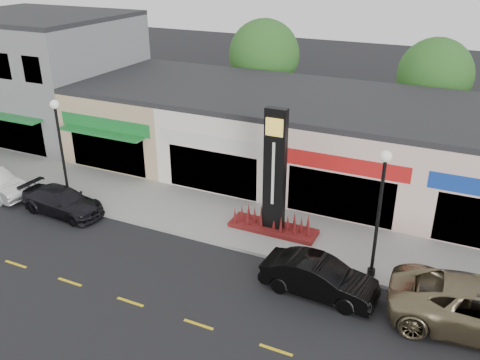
{
  "coord_description": "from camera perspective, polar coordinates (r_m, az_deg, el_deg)",
  "views": [
    {
      "loc": [
        10.54,
        -15.45,
        12.35
      ],
      "look_at": [
        1.35,
        4.0,
        2.53
      ],
      "focal_mm": 38.0,
      "sensor_mm": 36.0,
      "label": 1
    }
  ],
  "objects": [
    {
      "name": "shop_beige",
      "position": [
        34.43,
        -9.65,
        7.4
      ],
      "size": [
        7.0,
        10.85,
        4.8
      ],
      "color": "tan",
      "rests_on": "ground"
    },
    {
      "name": "pylon_sign",
      "position": [
        23.33,
        3.86,
        -1.1
      ],
      "size": [
        4.2,
        1.3,
        6.0
      ],
      "color": "#4E0D15",
      "rests_on": "sidewalk"
    },
    {
      "name": "curb",
      "position": [
        23.87,
        -4.93,
        -6.5
      ],
      "size": [
        52.0,
        0.2,
        0.15
      ],
      "primitive_type": "cube",
      "color": "gray",
      "rests_on": "ground"
    },
    {
      "name": "car_black_conv",
      "position": [
        20.23,
        8.88,
        -10.79
      ],
      "size": [
        1.81,
        4.61,
        1.49
      ],
      "primitive_type": "imported",
      "rotation": [
        0.0,
        0.0,
        1.52
      ],
      "color": "black",
      "rests_on": "ground"
    },
    {
      "name": "lamp_east_near",
      "position": [
        20.18,
        15.44,
        -2.49
      ],
      "size": [
        0.44,
        0.44,
        5.47
      ],
      "color": "black",
      "rests_on": "sidewalk"
    },
    {
      "name": "shop_cream",
      "position": [
        31.12,
        1.13,
        5.89
      ],
      "size": [
        7.0,
        10.01,
        4.8
      ],
      "color": "silver",
      "rests_on": "ground"
    },
    {
      "name": "tree_rear_mid",
      "position": [
        35.83,
        21.03,
        10.92
      ],
      "size": [
        4.8,
        4.8,
        7.29
      ],
      "color": "#382619",
      "rests_on": "ground"
    },
    {
      "name": "ground",
      "position": [
        22.41,
        -7.62,
        -9.14
      ],
      "size": [
        120.0,
        120.0,
        0.0
      ],
      "primitive_type": "plane",
      "color": "black",
      "rests_on": "ground"
    },
    {
      "name": "tree_rear_west",
      "position": [
        38.52,
        2.72,
        13.85
      ],
      "size": [
        5.2,
        5.2,
        7.83
      ],
      "color": "#382619",
      "rests_on": "ground"
    },
    {
      "name": "building_grey_2story",
      "position": [
        40.08,
        -21.33,
        11.09
      ],
      "size": [
        12.0,
        10.95,
        8.3
      ],
      "color": "slate",
      "rests_on": "ground"
    },
    {
      "name": "shop_pink_w",
      "position": [
        29.14,
        13.81,
        3.85
      ],
      "size": [
        7.0,
        10.01,
        4.8
      ],
      "color": "#FBD0BF",
      "rests_on": "ground"
    },
    {
      "name": "lamp_west_near",
      "position": [
        27.29,
        -19.53,
        4.12
      ],
      "size": [
        0.44,
        0.44,
        5.47
      ],
      "color": "black",
      "rests_on": "sidewalk"
    },
    {
      "name": "car_dark_sedan",
      "position": [
        27.33,
        -19.33,
        -2.26
      ],
      "size": [
        2.06,
        4.65,
        1.33
      ],
      "primitive_type": "imported",
      "rotation": [
        0.0,
        0.0,
        1.53
      ],
      "color": "black",
      "rests_on": "ground"
    },
    {
      "name": "sidewalk",
      "position": [
        25.57,
        -2.42,
        -4.17
      ],
      "size": [
        52.0,
        4.3,
        0.15
      ],
      "primitive_type": "cube",
      "color": "gray",
      "rests_on": "ground"
    }
  ]
}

